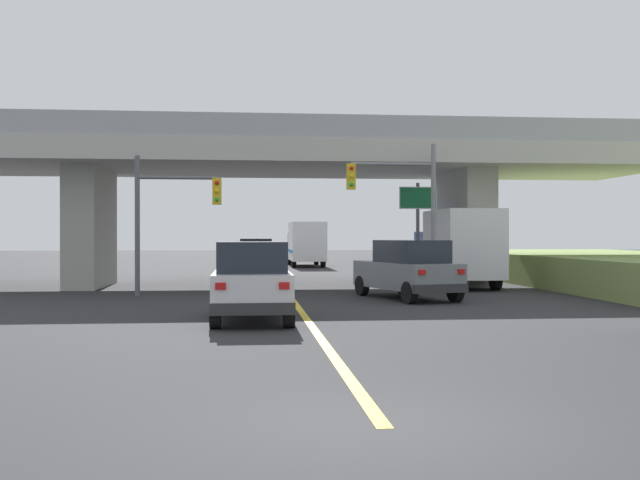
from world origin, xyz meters
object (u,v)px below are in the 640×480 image
(box_truck, at_px, (458,248))
(sedan_oncoming, at_px, (256,258))
(traffic_signal_nearside, at_px, (404,199))
(traffic_signal_farside, at_px, (168,208))
(suv_lead, at_px, (252,281))
(suv_crossing, at_px, (408,269))
(semi_truck_distant, at_px, (306,243))
(highway_sign, at_px, (418,211))

(box_truck, bearing_deg, sedan_oncoming, 132.57)
(traffic_signal_nearside, xyz_separation_m, traffic_signal_farside, (-8.71, -0.33, -0.40))
(sedan_oncoming, bearing_deg, suv_lead, -90.93)
(suv_lead, relative_size, suv_crossing, 0.84)
(sedan_oncoming, height_order, traffic_signal_nearside, traffic_signal_nearside)
(box_truck, relative_size, traffic_signal_farside, 1.27)
(suv_crossing, height_order, sedan_oncoming, same)
(suv_lead, distance_m, suv_crossing, 8.17)
(box_truck, distance_m, semi_truck_distant, 22.55)
(box_truck, height_order, sedan_oncoming, box_truck)
(highway_sign, bearing_deg, sedan_oncoming, 124.97)
(suv_crossing, relative_size, semi_truck_distant, 0.69)
(traffic_signal_nearside, relative_size, semi_truck_distant, 0.77)
(suv_crossing, distance_m, sedan_oncoming, 15.55)
(suv_lead, height_order, traffic_signal_farside, traffic_signal_farside)
(sedan_oncoming, relative_size, semi_truck_distant, 0.60)
(traffic_signal_nearside, xyz_separation_m, semi_truck_distant, (-1.70, 25.21, -1.92))
(box_truck, height_order, traffic_signal_nearside, traffic_signal_nearside)
(traffic_signal_farside, xyz_separation_m, highway_sign, (9.91, 3.18, 0.05))
(traffic_signal_farside, bearing_deg, highway_sign, 17.80)
(suv_crossing, relative_size, highway_sign, 1.17)
(suv_lead, xyz_separation_m, box_truck, (8.74, 11.72, 0.66))
(sedan_oncoming, xyz_separation_m, semi_truck_distant, (3.71, 12.91, 0.63))
(sedan_oncoming, height_order, highway_sign, highway_sign)
(box_truck, bearing_deg, highway_sign, -170.74)
(box_truck, xyz_separation_m, traffic_signal_nearside, (-2.99, -3.15, 1.88))
(suv_crossing, height_order, traffic_signal_nearside, traffic_signal_nearside)
(box_truck, distance_m, highway_sign, 2.38)
(suv_crossing, bearing_deg, highway_sign, 57.48)
(traffic_signal_nearside, bearing_deg, box_truck, 46.42)
(suv_crossing, bearing_deg, semi_truck_distant, 76.84)
(traffic_signal_farside, height_order, highway_sign, traffic_signal_farside)
(suv_crossing, distance_m, traffic_signal_nearside, 3.53)
(suv_crossing, distance_m, box_truck, 6.54)
(traffic_signal_farside, distance_m, semi_truck_distant, 26.52)
(sedan_oncoming, distance_m, traffic_signal_farside, 13.22)
(suv_crossing, relative_size, box_truck, 0.79)
(traffic_signal_farside, distance_m, highway_sign, 10.40)
(suv_lead, height_order, highway_sign, highway_sign)
(box_truck, height_order, highway_sign, highway_sign)
(box_truck, bearing_deg, suv_crossing, -121.23)
(traffic_signal_nearside, bearing_deg, suv_lead, -123.84)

